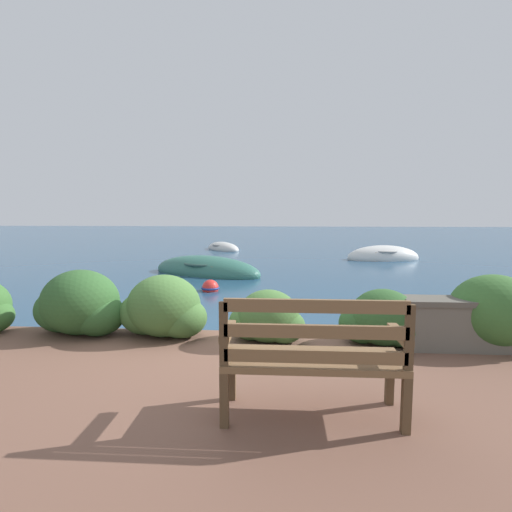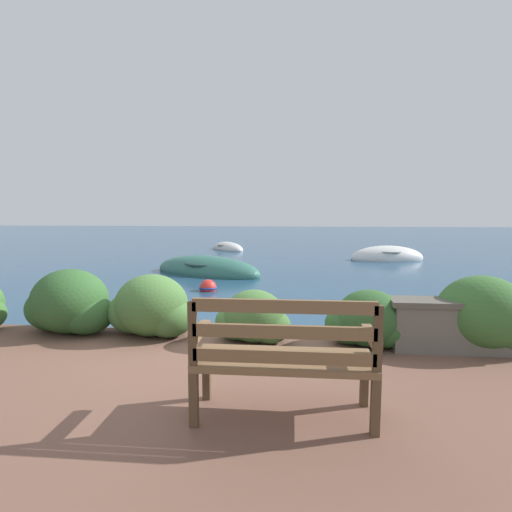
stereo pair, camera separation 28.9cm
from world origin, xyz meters
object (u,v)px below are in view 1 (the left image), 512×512
at_px(rowboat_nearest, 206,271).
at_px(mooring_buoy, 210,288).
at_px(park_bench, 313,355).
at_px(rowboat_far, 223,249).
at_px(rowboat_mid, 383,257).

xyz_separation_m(rowboat_nearest, mooring_buoy, (0.53, -2.34, -0.01)).
xyz_separation_m(park_bench, rowboat_far, (-2.85, 14.88, -0.65)).
height_order(rowboat_nearest, rowboat_mid, rowboat_mid).
bearing_deg(park_bench, rowboat_far, 104.23).
relative_size(rowboat_nearest, rowboat_mid, 1.31).
xyz_separation_m(rowboat_nearest, rowboat_mid, (5.71, 3.63, 0.00)).
bearing_deg(park_bench, mooring_buoy, 110.75).
height_order(rowboat_nearest, mooring_buoy, rowboat_nearest).
height_order(park_bench, rowboat_far, park_bench).
xyz_separation_m(rowboat_nearest, rowboat_far, (-0.54, 6.87, -0.02)).
bearing_deg(park_bench, rowboat_nearest, 109.44).
distance_m(rowboat_nearest, rowboat_far, 6.89).
relative_size(rowboat_nearest, rowboat_far, 1.50).
bearing_deg(mooring_buoy, park_bench, -72.66).
bearing_deg(mooring_buoy, rowboat_mid, 49.06).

